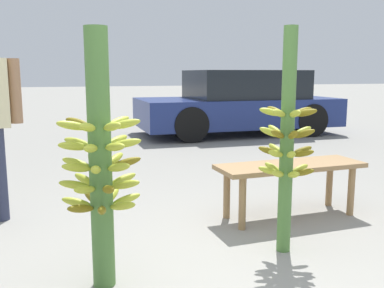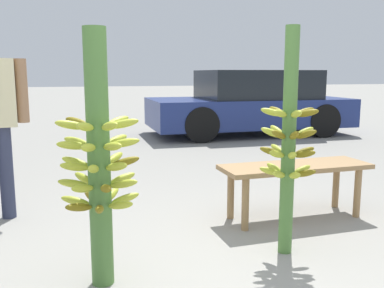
# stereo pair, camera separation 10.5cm
# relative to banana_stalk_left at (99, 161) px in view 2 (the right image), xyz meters

# --- Properties ---
(banana_stalk_left) EXTENTS (0.48, 0.48, 1.52)m
(banana_stalk_left) POSITION_rel_banana_stalk_left_xyz_m (0.00, 0.00, 0.00)
(banana_stalk_left) COLOR #4C7A38
(banana_stalk_left) RESTS_ON ground_plane
(banana_stalk_center) EXTENTS (0.40, 0.40, 1.58)m
(banana_stalk_center) POSITION_rel_banana_stalk_left_xyz_m (1.29, 0.10, 0.04)
(banana_stalk_center) COLOR #4C7A38
(banana_stalk_center) RESTS_ON ground_plane
(market_bench) EXTENTS (1.33, 0.45, 0.48)m
(market_bench) POSITION_rel_banana_stalk_left_xyz_m (1.72, 0.74, -0.35)
(market_bench) COLOR #99754C
(market_bench) RESTS_ON ground_plane
(parked_car) EXTENTS (4.12, 1.92, 1.32)m
(parked_car) POSITION_rel_banana_stalk_left_xyz_m (3.53, 5.71, -0.11)
(parked_car) COLOR navy
(parked_car) RESTS_ON ground_plane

